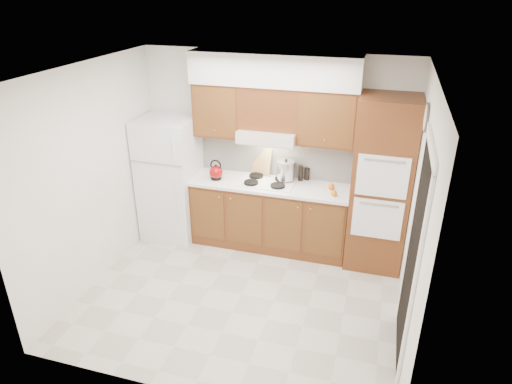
% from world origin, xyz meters
% --- Properties ---
extents(floor, '(3.60, 3.60, 0.00)m').
position_xyz_m(floor, '(0.00, 0.00, 0.00)').
color(floor, beige).
rests_on(floor, ground).
extents(ceiling, '(3.60, 3.60, 0.00)m').
position_xyz_m(ceiling, '(0.00, 0.00, 2.60)').
color(ceiling, white).
rests_on(ceiling, wall_back).
extents(wall_back, '(3.60, 0.02, 2.60)m').
position_xyz_m(wall_back, '(0.00, 1.50, 1.30)').
color(wall_back, white).
rests_on(wall_back, floor).
extents(wall_left, '(0.02, 3.00, 2.60)m').
position_xyz_m(wall_left, '(-1.80, 0.00, 1.30)').
color(wall_left, white).
rests_on(wall_left, floor).
extents(wall_right, '(0.02, 3.00, 2.60)m').
position_xyz_m(wall_right, '(1.80, 0.00, 1.30)').
color(wall_right, white).
rests_on(wall_right, floor).
extents(fridge, '(0.75, 0.72, 1.72)m').
position_xyz_m(fridge, '(-1.41, 1.14, 0.86)').
color(fridge, white).
rests_on(fridge, floor).
extents(base_cabinets, '(2.11, 0.60, 0.90)m').
position_xyz_m(base_cabinets, '(0.02, 1.20, 0.45)').
color(base_cabinets, brown).
rests_on(base_cabinets, floor).
extents(countertop, '(2.13, 0.62, 0.04)m').
position_xyz_m(countertop, '(0.03, 1.19, 0.92)').
color(countertop, white).
rests_on(countertop, base_cabinets).
extents(backsplash, '(2.11, 0.03, 0.56)m').
position_xyz_m(backsplash, '(0.02, 1.49, 1.22)').
color(backsplash, white).
rests_on(backsplash, countertop).
extents(oven_cabinet, '(0.70, 0.65, 2.20)m').
position_xyz_m(oven_cabinet, '(1.44, 1.18, 1.10)').
color(oven_cabinet, brown).
rests_on(oven_cabinet, floor).
extents(upper_cab_left, '(0.63, 0.33, 0.70)m').
position_xyz_m(upper_cab_left, '(-0.71, 1.33, 1.85)').
color(upper_cab_left, brown).
rests_on(upper_cab_left, wall_back).
extents(upper_cab_right, '(0.73, 0.33, 0.70)m').
position_xyz_m(upper_cab_right, '(0.72, 1.33, 1.85)').
color(upper_cab_right, brown).
rests_on(upper_cab_right, wall_back).
extents(range_hood, '(0.75, 0.45, 0.15)m').
position_xyz_m(range_hood, '(-0.02, 1.27, 1.57)').
color(range_hood, silver).
rests_on(range_hood, wall_back).
extents(upper_cab_over_hood, '(0.75, 0.33, 0.55)m').
position_xyz_m(upper_cab_over_hood, '(-0.02, 1.33, 1.92)').
color(upper_cab_over_hood, brown).
rests_on(upper_cab_over_hood, range_hood).
extents(soffit, '(2.13, 0.36, 0.40)m').
position_xyz_m(soffit, '(0.03, 1.32, 2.40)').
color(soffit, silver).
rests_on(soffit, wall_back).
extents(cooktop, '(0.74, 0.50, 0.01)m').
position_xyz_m(cooktop, '(-0.02, 1.21, 0.95)').
color(cooktop, white).
rests_on(cooktop, countertop).
extents(doorway, '(0.02, 0.90, 2.10)m').
position_xyz_m(doorway, '(1.79, -0.35, 1.05)').
color(doorway, black).
rests_on(doorway, floor).
extents(wall_clock, '(0.02, 0.30, 0.30)m').
position_xyz_m(wall_clock, '(1.79, 0.55, 2.15)').
color(wall_clock, '#3F3833').
rests_on(wall_clock, wall_right).
extents(kettle, '(0.19, 0.19, 0.18)m').
position_xyz_m(kettle, '(-0.71, 1.12, 1.04)').
color(kettle, maroon).
rests_on(kettle, countertop).
extents(cutting_board, '(0.29, 0.16, 0.36)m').
position_xyz_m(cutting_board, '(-0.16, 1.45, 1.14)').
color(cutting_board, tan).
rests_on(cutting_board, countertop).
extents(stock_pot, '(0.24, 0.24, 0.24)m').
position_xyz_m(stock_pot, '(0.20, 1.33, 1.09)').
color(stock_pot, silver).
rests_on(stock_pot, cooktop).
extents(condiment_a, '(0.07, 0.07, 0.22)m').
position_xyz_m(condiment_a, '(0.39, 1.40, 1.05)').
color(condiment_a, black).
rests_on(condiment_a, countertop).
extents(condiment_b, '(0.06, 0.06, 0.17)m').
position_xyz_m(condiment_b, '(0.46, 1.45, 1.03)').
color(condiment_b, black).
rests_on(condiment_b, countertop).
extents(condiment_c, '(0.07, 0.07, 0.17)m').
position_xyz_m(condiment_c, '(0.48, 1.45, 1.02)').
color(condiment_c, black).
rests_on(condiment_c, countertop).
extents(orange_near, '(0.10, 0.10, 0.08)m').
position_xyz_m(orange_near, '(0.89, 1.04, 0.98)').
color(orange_near, orange).
rests_on(orange_near, countertop).
extents(orange_far, '(0.10, 0.10, 0.08)m').
position_xyz_m(orange_far, '(0.83, 1.23, 0.98)').
color(orange_far, orange).
rests_on(orange_far, countertop).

